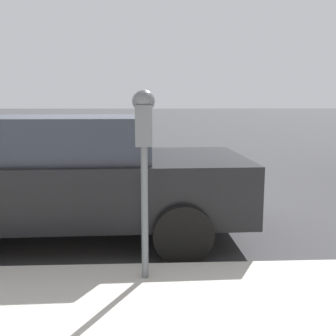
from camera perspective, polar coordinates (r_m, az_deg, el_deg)
ground_plane at (r=6.08m, az=-9.09°, el=-6.73°), size 220.00×220.00×0.00m
parking_meter at (r=3.31m, az=-3.52°, el=4.65°), size 0.21×0.19×1.64m
car_black at (r=5.07m, az=-15.41°, el=-0.86°), size 2.21×4.54×1.52m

